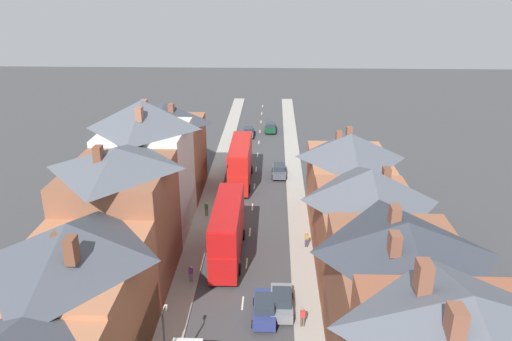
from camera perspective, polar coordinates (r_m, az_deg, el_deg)
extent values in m
cube|color=#A8A399|center=(59.11, -5.29, -3.20)|extent=(2.20, 104.00, 0.14)
cube|color=#A8A399|center=(58.72, 4.65, -3.36)|extent=(2.20, 104.00, 0.14)
cube|color=silver|center=(41.39, -1.54, -14.90)|extent=(0.14, 1.80, 0.01)
cube|color=silver|center=(46.36, -1.07, -10.54)|extent=(0.14, 1.80, 0.01)
cube|color=silver|center=(51.56, -0.71, -7.04)|extent=(0.14, 1.80, 0.01)
cube|color=silver|center=(56.91, -0.42, -4.18)|extent=(0.14, 1.80, 0.01)
cube|color=silver|center=(62.38, -0.18, -1.83)|extent=(0.14, 1.80, 0.01)
cube|color=silver|center=(67.94, 0.02, 0.15)|extent=(0.14, 1.80, 0.01)
cube|color=silver|center=(73.57, 0.19, 1.82)|extent=(0.14, 1.80, 0.01)
cube|color=silver|center=(79.25, 0.33, 3.26)|extent=(0.14, 1.80, 0.01)
cube|color=silver|center=(84.98, 0.46, 4.50)|extent=(0.14, 1.80, 0.01)
cube|color=silver|center=(90.74, 0.57, 5.58)|extent=(0.14, 1.80, 0.01)
cube|color=silver|center=(96.53, 0.67, 6.54)|extent=(0.14, 1.80, 0.01)
cube|color=silver|center=(102.35, 0.75, 7.39)|extent=(0.14, 1.80, 0.01)
cube|color=#B2704C|center=(35.66, -19.54, -15.06)|extent=(8.00, 10.80, 8.02)
pyramid|color=#474C56|center=(32.94, -20.65, -7.61)|extent=(8.00, 10.80, 2.50)
cube|color=brown|center=(30.21, -20.34, -8.54)|extent=(0.60, 0.90, 1.59)
cube|color=brown|center=(32.56, -21.60, -7.18)|extent=(0.60, 0.90, 0.91)
cube|color=brown|center=(43.23, -15.03, -6.05)|extent=(8.00, 9.52, 10.26)
cube|color=#1E5133|center=(43.97, -9.59, -10.35)|extent=(0.12, 8.76, 3.20)
pyramid|color=#565B66|center=(40.92, -15.81, 1.42)|extent=(8.00, 9.52, 1.69)
cube|color=brown|center=(39.92, -17.58, 1.75)|extent=(0.60, 0.90, 1.33)
cube|color=silver|center=(51.15, -12.21, -1.11)|extent=(8.00, 8.86, 10.79)
cube|color=maroon|center=(51.88, -7.64, -5.07)|extent=(0.12, 8.15, 3.20)
pyramid|color=#565B66|center=(49.03, -12.82, 6.27)|extent=(8.00, 8.86, 2.82)
cube|color=#99664C|center=(46.66, -13.21, 6.30)|extent=(0.60, 0.90, 1.28)
cube|color=#99664C|center=(50.09, -12.66, 7.26)|extent=(0.60, 0.90, 1.13)
cube|color=#A36042|center=(59.99, -10.06, 1.38)|extent=(8.00, 9.83, 8.78)
cube|color=#1E5133|center=(60.29, -6.22, -1.15)|extent=(0.12, 9.04, 3.20)
pyramid|color=#383D47|center=(58.37, -10.40, 6.53)|extent=(8.00, 9.83, 2.37)
cube|color=brown|center=(57.24, -9.66, 6.93)|extent=(0.60, 0.90, 1.23)
pyramid|color=#565B66|center=(22.21, 23.35, -14.81)|extent=(8.00, 8.00, 1.69)
cube|color=brown|center=(20.46, 21.88, -15.79)|extent=(0.60, 0.90, 1.25)
cube|color=brown|center=(22.53, 18.59, -11.43)|extent=(0.60, 0.90, 1.39)
cube|color=brown|center=(33.78, 15.81, -15.77)|extent=(8.00, 11.05, 9.02)
pyramid|color=#383D47|center=(30.84, 16.84, -7.44)|extent=(8.00, 11.05, 2.10)
cube|color=brown|center=(31.38, 15.56, -5.21)|extent=(0.60, 0.90, 1.54)
cube|color=brown|center=(28.70, 15.58, -8.08)|extent=(0.60, 0.90, 1.30)
cube|color=#A36042|center=(43.50, 12.42, -7.80)|extent=(8.00, 11.50, 7.32)
cube|color=#1E5133|center=(43.99, 7.07, -10.18)|extent=(0.12, 10.58, 3.20)
pyramid|color=#565B66|center=(41.34, 12.96, -1.66)|extent=(8.00, 11.50, 2.78)
cube|color=brown|center=(41.88, 14.68, -0.54)|extent=(0.60, 0.90, 1.32)
cube|color=#B2704C|center=(53.52, 10.43, -2.09)|extent=(8.00, 10.96, 7.11)
cube|color=black|center=(53.88, 6.13, -3.96)|extent=(0.12, 10.09, 3.20)
pyramid|color=#565B66|center=(51.83, 10.77, 2.82)|extent=(8.00, 10.96, 2.54)
cube|color=brown|center=(53.53, 10.61, 4.19)|extent=(0.60, 0.90, 1.38)
cube|color=brown|center=(52.61, 9.45, 3.85)|extent=(0.60, 0.90, 1.17)
cube|color=red|center=(46.64, -3.24, -8.02)|extent=(2.44, 10.80, 2.50)
cube|color=red|center=(45.51, -3.30, -5.38)|extent=(2.44, 10.58, 2.30)
cube|color=red|center=(44.99, -3.33, -4.02)|extent=(2.39, 10.37, 0.10)
cube|color=#28333D|center=(51.26, -2.71, -4.92)|extent=(2.20, 0.10, 1.20)
cube|color=#28333D|center=(50.30, -2.76, -2.56)|extent=(2.20, 0.10, 1.10)
cube|color=#28333D|center=(46.63, -4.72, -7.72)|extent=(0.06, 9.18, 0.90)
cube|color=#28333D|center=(45.59, -4.80, -5.24)|extent=(0.06, 9.18, 0.90)
cube|color=yellow|center=(49.98, -2.77, -1.72)|extent=(1.34, 0.08, 0.32)
cylinder|color=black|center=(50.22, -4.27, -7.27)|extent=(0.30, 1.00, 1.00)
cylinder|color=black|center=(50.02, -1.47, -7.34)|extent=(0.30, 1.00, 1.00)
cylinder|color=black|center=(44.81, -5.14, -11.11)|extent=(0.30, 1.00, 1.00)
cylinder|color=black|center=(44.59, -1.97, -11.21)|extent=(0.30, 1.00, 1.00)
cube|color=red|center=(62.88, -1.78, -0.03)|extent=(2.44, 10.80, 2.50)
cube|color=red|center=(62.06, -1.81, 2.04)|extent=(2.44, 10.58, 2.30)
cube|color=red|center=(61.68, -1.82, 3.09)|extent=(2.39, 10.37, 0.10)
cube|color=#28333D|center=(67.82, -1.49, 1.76)|extent=(2.20, 0.10, 1.20)
cube|color=#28333D|center=(67.09, -1.51, 3.62)|extent=(2.20, 0.10, 1.10)
cube|color=#28333D|center=(62.88, -2.87, 0.20)|extent=(0.06, 9.18, 0.90)
cube|color=#28333D|center=(62.11, -2.90, 2.14)|extent=(0.06, 9.18, 0.90)
cube|color=yellow|center=(66.86, -1.51, 4.27)|extent=(1.34, 0.08, 0.32)
cylinder|color=black|center=(66.50, -2.63, 0.10)|extent=(0.30, 1.00, 1.00)
cylinder|color=black|center=(66.35, -0.53, 0.08)|extent=(0.30, 1.00, 1.00)
cylinder|color=black|center=(60.67, -3.10, -2.04)|extent=(0.30, 1.00, 1.00)
cylinder|color=black|center=(60.50, -0.80, -2.07)|extent=(0.30, 1.00, 1.00)
cube|color=#144728|center=(84.64, 1.68, 4.88)|extent=(1.70, 4.24, 0.70)
cube|color=#28333D|center=(84.26, 1.68, 5.27)|extent=(1.46, 2.12, 0.60)
cylinder|color=black|center=(86.01, 1.12, 4.91)|extent=(0.20, 0.62, 0.62)
cylinder|color=black|center=(86.00, 2.25, 4.90)|extent=(0.20, 0.62, 0.62)
cylinder|color=black|center=(83.49, 1.08, 4.41)|extent=(0.20, 0.62, 0.62)
cylinder|color=black|center=(83.48, 2.25, 4.39)|extent=(0.20, 0.62, 0.62)
cube|color=#4C515B|center=(82.02, -0.86, 4.35)|extent=(1.70, 3.86, 0.67)
cube|color=#28333D|center=(81.66, -0.87, 4.74)|extent=(1.46, 1.93, 0.60)
cylinder|color=black|center=(83.31, -1.40, 4.37)|extent=(0.20, 0.62, 0.62)
cylinder|color=black|center=(83.23, -0.23, 4.36)|extent=(0.20, 0.62, 0.62)
cylinder|color=black|center=(81.03, -1.51, 3.88)|extent=(0.20, 0.62, 0.62)
cylinder|color=black|center=(80.94, -0.30, 3.87)|extent=(0.20, 0.62, 0.62)
cube|color=navy|center=(39.66, 1.00, -15.55)|extent=(1.70, 4.49, 0.69)
cube|color=#28333D|center=(39.09, 1.00, -14.99)|extent=(1.46, 2.25, 0.60)
cylinder|color=black|center=(41.00, -0.19, -14.76)|extent=(0.20, 0.62, 0.62)
cylinder|color=black|center=(40.98, 2.27, -14.80)|extent=(0.20, 0.62, 0.62)
cylinder|color=black|center=(38.78, -0.36, -17.17)|extent=(0.20, 0.62, 0.62)
cylinder|color=black|center=(38.76, 2.27, -17.21)|extent=(0.20, 0.62, 0.62)
cube|color=#4C515B|center=(65.47, 2.66, -0.07)|extent=(1.70, 4.37, 0.75)
cube|color=#28333D|center=(65.02, 2.67, 0.41)|extent=(1.46, 2.19, 0.60)
cylinder|color=black|center=(66.86, 1.91, 0.06)|extent=(0.20, 0.62, 0.62)
cylinder|color=black|center=(66.89, 3.37, 0.04)|extent=(0.20, 0.62, 0.62)
cylinder|color=black|center=(64.34, 1.90, -0.81)|extent=(0.20, 0.62, 0.62)
cylinder|color=black|center=(64.36, 3.41, -0.83)|extent=(0.20, 0.62, 0.62)
cube|color=gray|center=(40.31, 2.94, -14.87)|extent=(1.70, 4.36, 0.73)
cube|color=#28333D|center=(39.74, 2.96, -14.28)|extent=(1.46, 2.18, 0.60)
cylinder|color=black|center=(41.61, 1.70, -14.16)|extent=(0.20, 0.62, 0.62)
cylinder|color=black|center=(41.64, 4.11, -14.18)|extent=(0.20, 0.62, 0.62)
cylinder|color=black|center=(39.43, 1.66, -16.44)|extent=(0.20, 0.62, 0.62)
cylinder|color=black|center=(39.47, 4.24, -16.45)|extent=(0.20, 0.62, 0.62)
cube|color=#B7BABF|center=(78.77, -1.94, 3.62)|extent=(1.70, 3.85, 0.67)
cube|color=#28333D|center=(78.40, -1.95, 4.02)|extent=(1.46, 1.92, 0.60)
cylinder|color=black|center=(80.06, -2.48, 3.65)|extent=(0.20, 0.62, 0.62)
cylinder|color=black|center=(79.95, -1.27, 3.64)|extent=(0.20, 0.62, 0.62)
cylinder|color=black|center=(77.80, -2.62, 3.13)|extent=(0.20, 0.62, 0.62)
cylinder|color=black|center=(77.68, -1.37, 3.11)|extent=(0.20, 0.62, 0.62)
cylinder|color=brown|center=(38.77, 5.18, -16.82)|extent=(0.14, 0.14, 0.84)
cylinder|color=brown|center=(38.78, 5.46, -16.82)|extent=(0.14, 0.14, 0.84)
cube|color=red|center=(38.35, 5.36, -16.00)|extent=(0.36, 0.22, 0.54)
sphere|color=#9E7051|center=(38.12, 5.38, -15.54)|extent=(0.22, 0.22, 0.22)
cylinder|color=gray|center=(43.69, -7.54, -12.06)|extent=(0.14, 0.14, 0.84)
cylinder|color=gray|center=(43.66, -7.30, -12.07)|extent=(0.14, 0.14, 0.84)
cube|color=#723384|center=(43.31, -7.46, -11.30)|extent=(0.36, 0.22, 0.54)
sphere|color=#9E7051|center=(43.10, -7.48, -10.86)|extent=(0.22, 0.22, 0.22)
cylinder|color=#3D4256|center=(48.67, 5.68, -8.23)|extent=(0.14, 0.14, 0.84)
cylinder|color=#3D4256|center=(48.68, 5.89, -8.23)|extent=(0.14, 0.14, 0.84)
cube|color=#A87A38|center=(48.35, 5.82, -7.52)|extent=(0.36, 0.22, 0.54)
sphere|color=tan|center=(48.16, 5.83, -7.11)|extent=(0.22, 0.22, 0.22)
cylinder|color=brown|center=(54.70, -5.75, -4.75)|extent=(0.14, 0.14, 0.84)
cylinder|color=brown|center=(54.67, -5.57, -4.76)|extent=(0.14, 0.14, 0.84)
cube|color=#338447|center=(54.39, -5.69, -4.10)|extent=(0.36, 0.22, 0.54)
sphere|color=beige|center=(54.22, -5.70, -3.73)|extent=(0.22, 0.22, 0.22)
cylinder|color=black|center=(32.08, -10.48, -15.49)|extent=(0.08, 0.90, 0.08)
cube|color=beige|center=(32.48, -10.30, -15.13)|extent=(0.20, 0.32, 0.20)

